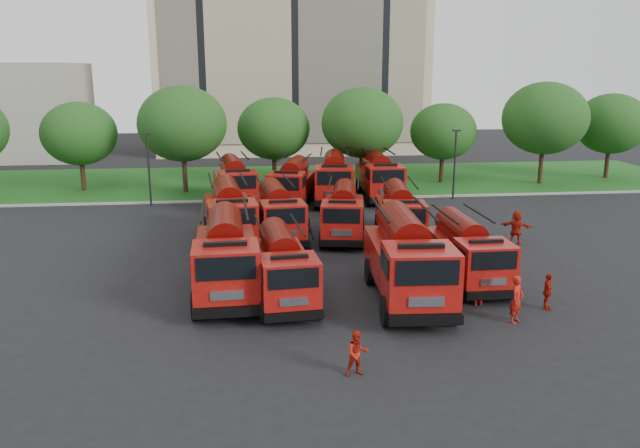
# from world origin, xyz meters

# --- Properties ---
(ground) EXTENTS (140.00, 140.00, 0.00)m
(ground) POSITION_xyz_m (0.00, 0.00, 0.00)
(ground) COLOR black
(ground) RESTS_ON ground
(lawn) EXTENTS (70.00, 16.00, 0.12)m
(lawn) POSITION_xyz_m (0.00, 26.00, 0.06)
(lawn) COLOR #154D14
(lawn) RESTS_ON ground
(curb) EXTENTS (70.00, 0.30, 0.14)m
(curb) POSITION_xyz_m (0.00, 17.90, 0.07)
(curb) COLOR gray
(curb) RESTS_ON ground
(apartment_building) EXTENTS (30.00, 14.18, 25.00)m
(apartment_building) POSITION_xyz_m (2.00, 47.94, 12.50)
(apartment_building) COLOR beige
(apartment_building) RESTS_ON ground
(tree_1) EXTENTS (5.71, 5.71, 6.98)m
(tree_1) POSITION_xyz_m (-16.00, 23.00, 4.55)
(tree_1) COLOR #382314
(tree_1) RESTS_ON ground
(tree_2) EXTENTS (6.72, 6.72, 8.22)m
(tree_2) POSITION_xyz_m (-8.00, 21.50, 5.35)
(tree_2) COLOR #382314
(tree_2) RESTS_ON ground
(tree_3) EXTENTS (5.88, 5.88, 7.19)m
(tree_3) POSITION_xyz_m (-1.00, 24.00, 4.68)
(tree_3) COLOR #382314
(tree_3) RESTS_ON ground
(tree_4) EXTENTS (6.55, 6.55, 8.01)m
(tree_4) POSITION_xyz_m (6.00, 22.50, 5.22)
(tree_4) COLOR #382314
(tree_4) RESTS_ON ground
(tree_5) EXTENTS (5.46, 5.46, 6.68)m
(tree_5) POSITION_xyz_m (13.00, 23.50, 4.35)
(tree_5) COLOR #382314
(tree_5) RESTS_ON ground
(tree_6) EXTENTS (6.89, 6.89, 8.42)m
(tree_6) POSITION_xyz_m (21.00, 22.00, 5.49)
(tree_6) COLOR #382314
(tree_6) RESTS_ON ground
(tree_7) EXTENTS (6.05, 6.05, 7.39)m
(tree_7) POSITION_xyz_m (28.00, 24.00, 4.82)
(tree_7) COLOR #382314
(tree_7) RESTS_ON ground
(lamp_post_0) EXTENTS (0.60, 0.25, 5.11)m
(lamp_post_0) POSITION_xyz_m (-10.00, 17.20, 2.90)
(lamp_post_0) COLOR black
(lamp_post_0) RESTS_ON ground
(lamp_post_1) EXTENTS (0.60, 0.25, 5.11)m
(lamp_post_1) POSITION_xyz_m (12.00, 17.20, 2.90)
(lamp_post_1) COLOR black
(lamp_post_1) RESTS_ON ground
(fire_truck_0) EXTENTS (2.98, 7.53, 3.38)m
(fire_truck_0) POSITION_xyz_m (-4.04, -1.39, 1.70)
(fire_truck_0) COLOR black
(fire_truck_0) RESTS_ON ground
(fire_truck_1) EXTENTS (2.77, 6.56, 2.91)m
(fire_truck_1) POSITION_xyz_m (-1.72, -2.37, 1.47)
(fire_truck_1) COLOR black
(fire_truck_1) RESTS_ON ground
(fire_truck_2) EXTENTS (3.19, 7.88, 3.52)m
(fire_truck_2) POSITION_xyz_m (3.42, -2.82, 1.77)
(fire_truck_2) COLOR black
(fire_truck_2) RESTS_ON ground
(fire_truck_3) EXTENTS (2.39, 6.39, 2.90)m
(fire_truck_3) POSITION_xyz_m (6.64, -1.04, 1.46)
(fire_truck_3) COLOR black
(fire_truck_3) RESTS_ON ground
(fire_truck_4) EXTENTS (3.26, 7.48, 3.31)m
(fire_truck_4) POSITION_xyz_m (-4.15, 6.85, 1.66)
(fire_truck_4) COLOR black
(fire_truck_4) RESTS_ON ground
(fire_truck_5) EXTENTS (2.97, 6.90, 3.05)m
(fire_truck_5) POSITION_xyz_m (-1.49, 7.31, 1.54)
(fire_truck_5) COLOR black
(fire_truck_5) RESTS_ON ground
(fire_truck_6) EXTENTS (3.32, 6.78, 2.96)m
(fire_truck_6) POSITION_xyz_m (2.25, 7.16, 1.49)
(fire_truck_6) COLOR black
(fire_truck_6) RESTS_ON ground
(fire_truck_7) EXTENTS (2.99, 6.75, 2.97)m
(fire_truck_7) POSITION_xyz_m (5.41, 6.74, 1.50)
(fire_truck_7) COLOR black
(fire_truck_7) RESTS_ON ground
(fire_truck_8) EXTENTS (3.38, 7.48, 3.29)m
(fire_truck_8) POSITION_xyz_m (-4.10, 16.69, 1.66)
(fire_truck_8) COLOR black
(fire_truck_8) RESTS_ON ground
(fire_truck_9) EXTENTS (3.96, 7.36, 3.19)m
(fire_truck_9) POSITION_xyz_m (-0.05, 16.10, 1.60)
(fire_truck_9) COLOR black
(fire_truck_9) RESTS_ON ground
(fire_truck_10) EXTENTS (3.58, 7.85, 3.45)m
(fire_truck_10) POSITION_xyz_m (3.06, 17.19, 1.73)
(fire_truck_10) COLOR black
(fire_truck_10) RESTS_ON ground
(fire_truck_11) EXTENTS (2.83, 7.41, 3.35)m
(fire_truck_11) POSITION_xyz_m (6.48, 17.85, 1.68)
(fire_truck_11) COLOR black
(fire_truck_11) RESTS_ON ground
(firefighter_0) EXTENTS (0.83, 0.83, 1.85)m
(firefighter_0) POSITION_xyz_m (6.99, -5.73, 0.00)
(firefighter_0) COLOR #A0170C
(firefighter_0) RESTS_ON ground
(firefighter_1) EXTENTS (0.77, 0.50, 1.49)m
(firefighter_1) POSITION_xyz_m (0.27, -9.25, 0.00)
(firefighter_1) COLOR #A0170C
(firefighter_1) RESTS_ON ground
(firefighter_2) EXTENTS (0.74, 0.99, 1.50)m
(firefighter_2) POSITION_xyz_m (8.77, -4.61, 0.00)
(firefighter_2) COLOR #A0170C
(firefighter_2) RESTS_ON ground
(firefighter_3) EXTENTS (1.32, 0.75, 1.98)m
(firefighter_3) POSITION_xyz_m (6.19, -3.79, 0.00)
(firefighter_3) COLOR #A0170C
(firefighter_3) RESTS_ON ground
(firefighter_4) EXTENTS (1.06, 0.97, 1.82)m
(firefighter_4) POSITION_xyz_m (-0.11, 4.88, 0.00)
(firefighter_4) COLOR black
(firefighter_4) RESTS_ON ground
(firefighter_5) EXTENTS (1.87, 1.46, 1.86)m
(firefighter_5) POSITION_xyz_m (11.53, 4.86, 0.00)
(firefighter_5) COLOR #A0170C
(firefighter_5) RESTS_ON ground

